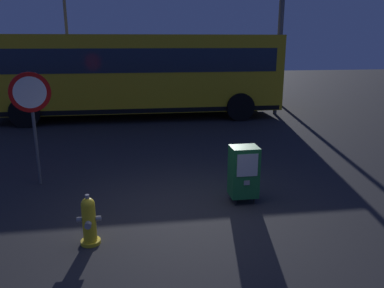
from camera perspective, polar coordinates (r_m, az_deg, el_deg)
ground_plane at (r=6.29m, az=-1.02°, el=-10.94°), size 60.00×60.00×0.00m
fire_hydrant at (r=5.56m, az=-15.33°, el=-11.17°), size 0.33×0.32×0.75m
newspaper_box_primary at (r=6.69m, az=7.83°, el=-4.14°), size 0.48×0.42×1.02m
stop_sign at (r=7.81m, az=-23.12°, el=5.40°), size 0.71×0.31×2.23m
bus_near at (r=14.26m, az=-8.57°, el=10.83°), size 10.53×2.87×3.00m
bus_far at (r=17.85m, az=-8.45°, el=11.71°), size 10.71×3.65×3.00m
street_light_near_left at (r=19.26m, az=-18.80°, el=19.76°), size 0.32×0.32×7.91m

